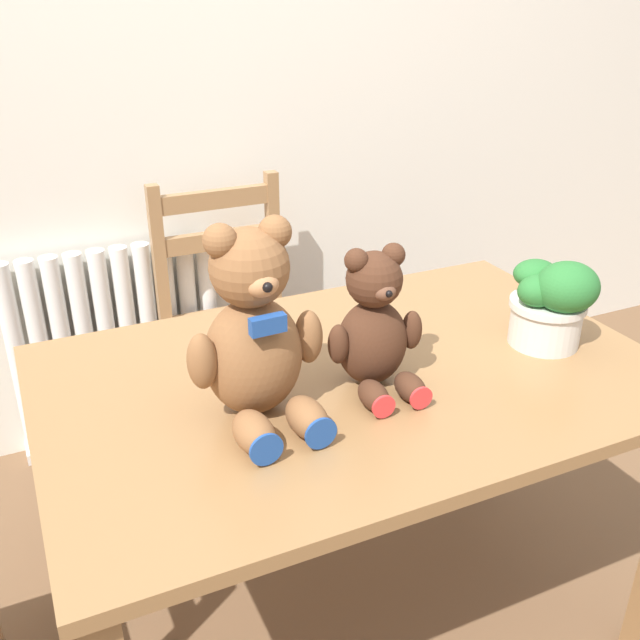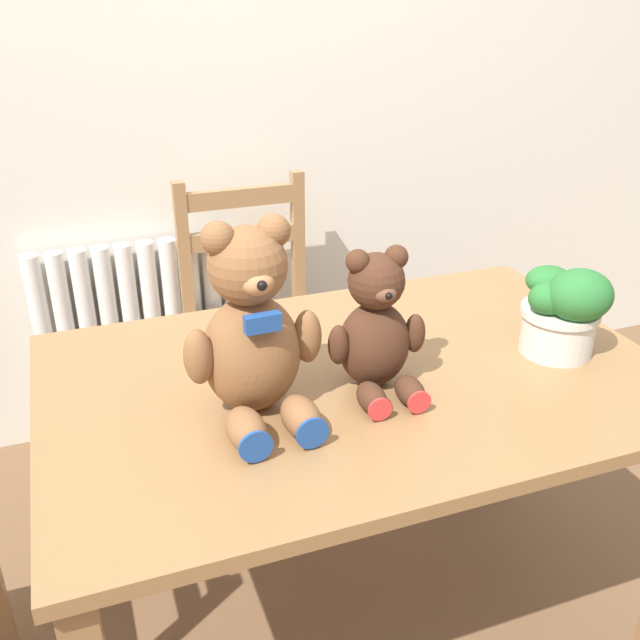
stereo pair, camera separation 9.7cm
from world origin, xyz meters
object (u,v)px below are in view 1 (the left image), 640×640
potted_plant (552,301)px  teddy_bear_left (255,336)px  teddy_bear_right (375,328)px  wooden_chair_behind (236,327)px

potted_plant → teddy_bear_left: bearing=179.1°
teddy_bear_right → potted_plant: 0.44m
wooden_chair_behind → teddy_bear_right: (0.00, -0.92, 0.41)m
wooden_chair_behind → teddy_bear_right: bearing=90.3°
wooden_chair_behind → teddy_bear_left: bearing=74.8°
teddy_bear_right → wooden_chair_behind: bearing=-87.3°
teddy_bear_left → teddy_bear_right: (0.25, 0.00, -0.04)m
teddy_bear_left → teddy_bear_right: bearing=178.5°
teddy_bear_left → teddy_bear_right: 0.26m
wooden_chair_behind → teddy_bear_right: 1.01m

